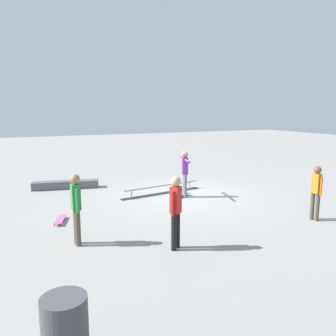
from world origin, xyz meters
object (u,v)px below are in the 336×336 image
(skate_ledge, at_px, (66,185))
(loose_skateboard_pink, at_px, (60,219))
(grind_rail, at_px, (162,190))
(skater_main, at_px, (185,171))
(bystander_orange_shirt, at_px, (316,190))
(bystander_red_shirt, at_px, (176,208))
(bystander_green_shirt, at_px, (76,205))
(trash_bin, at_px, (65,332))
(skateboard_main, at_px, (181,195))

(skate_ledge, distance_m, loose_skateboard_pink, 4.03)
(grind_rail, height_order, loose_skateboard_pink, grind_rail)
(skater_main, xyz_separation_m, bystander_orange_shirt, (-2.04, 3.64, -0.09))
(grind_rail, xyz_separation_m, loose_skateboard_pink, (3.73, 1.72, -0.06))
(grind_rail, bearing_deg, bystander_orange_shirt, 110.50)
(bystander_red_shirt, xyz_separation_m, bystander_green_shirt, (1.86, -1.13, -0.00))
(skate_ledge, relative_size, trash_bin, 2.84)
(bystander_red_shirt, height_order, loose_skateboard_pink, bystander_red_shirt)
(skate_ledge, relative_size, bystander_red_shirt, 1.52)
(bystander_orange_shirt, bearing_deg, loose_skateboard_pink, 56.79)
(bystander_green_shirt, bearing_deg, bystander_orange_shirt, -101.72)
(bystander_red_shirt, distance_m, trash_bin, 3.65)
(skater_main, bearing_deg, bystander_orange_shirt, 44.60)
(trash_bin, bearing_deg, loose_skateboard_pink, -96.80)
(skate_ledge, distance_m, bystander_green_shirt, 5.80)
(skater_main, bearing_deg, skateboard_main, -102.38)
(skate_ledge, relative_size, loose_skateboard_pink, 2.94)
(grind_rail, bearing_deg, skater_main, 112.01)
(grind_rail, relative_size, bystander_orange_shirt, 2.18)
(grind_rail, relative_size, bystander_green_shirt, 2.03)
(loose_skateboard_pink, bearing_deg, bystander_green_shirt, -158.16)
(skater_main, bearing_deg, bystander_red_shirt, -14.97)
(skateboard_main, height_order, bystander_orange_shirt, bystander_orange_shirt)
(skateboard_main, distance_m, trash_bin, 7.92)
(skater_main, distance_m, skateboard_main, 0.86)
(bystander_green_shirt, height_order, bystander_orange_shirt, bystander_green_shirt)
(bystander_orange_shirt, height_order, loose_skateboard_pink, bystander_orange_shirt)
(skateboard_main, bearing_deg, bystander_red_shirt, 39.13)
(skate_ledge, height_order, bystander_orange_shirt, bystander_orange_shirt)
(bystander_green_shirt, xyz_separation_m, trash_bin, (0.78, 3.61, -0.47))
(skateboard_main, distance_m, bystander_green_shirt, 4.89)
(skate_ledge, height_order, skater_main, skater_main)
(bystander_orange_shirt, bearing_deg, trash_bin, 101.24)
(skater_main, distance_m, bystander_green_shirt, 4.87)
(bystander_red_shirt, distance_m, loose_skateboard_pink, 3.61)
(bystander_green_shirt, distance_m, loose_skateboard_pink, 1.95)
(skate_ledge, height_order, trash_bin, trash_bin)
(loose_skateboard_pink, bearing_deg, grind_rail, -48.13)
(grind_rail, height_order, trash_bin, trash_bin)
(bystander_red_shirt, bearing_deg, grind_rail, 33.62)
(skate_ledge, distance_m, bystander_orange_shirt, 8.71)
(bystander_green_shirt, bearing_deg, skate_ledge, -8.58)
(skate_ledge, xyz_separation_m, bystander_green_shirt, (0.59, 5.72, 0.75))
(skateboard_main, xyz_separation_m, loose_skateboard_pink, (4.11, 0.97, 0.00))
(skater_main, height_order, skateboard_main, skater_main)
(skate_ledge, height_order, bystander_green_shirt, bystander_green_shirt)
(skateboard_main, relative_size, bystander_red_shirt, 0.51)
(bystander_red_shirt, xyz_separation_m, bystander_orange_shirt, (-4.26, -0.15, -0.06))
(grind_rail, bearing_deg, bystander_red_shirt, 60.26)
(skateboard_main, height_order, bystander_red_shirt, bystander_red_shirt)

